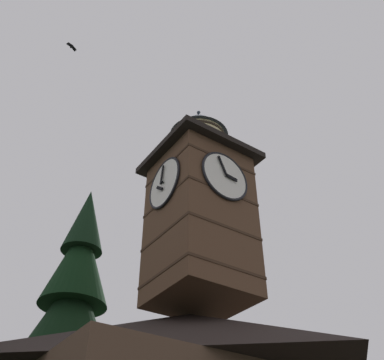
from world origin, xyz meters
name	(u,v)px	position (x,y,z in m)	size (l,w,h in m)	color
clock_tower	(200,202)	(-0.83, -0.04, 11.94)	(3.74, 3.74, 8.85)	brown
flying_bird_high	(72,47)	(4.38, -3.65, 21.50)	(0.58, 0.34, 0.13)	black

